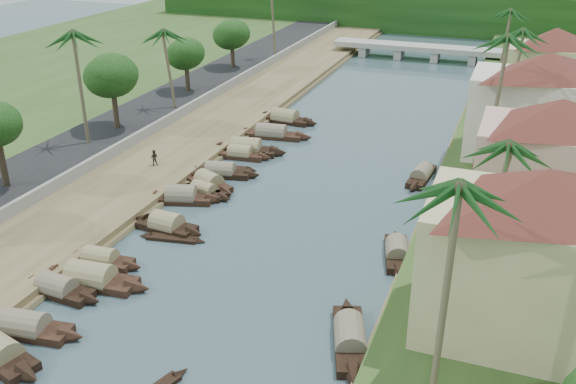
% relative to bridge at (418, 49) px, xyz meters
% --- Properties ---
extents(ground, '(220.00, 220.00, 0.00)m').
position_rel_bridge_xyz_m(ground, '(-0.00, -72.00, -1.72)').
color(ground, '#3A4F57').
rests_on(ground, ground).
extents(left_bank, '(10.00, 180.00, 0.80)m').
position_rel_bridge_xyz_m(left_bank, '(-16.00, -52.00, -1.32)').
color(left_bank, brown).
rests_on(left_bank, ground).
extents(right_bank, '(16.00, 180.00, 1.20)m').
position_rel_bridge_xyz_m(right_bank, '(19.00, -52.00, -1.12)').
color(right_bank, '#2C471C').
rests_on(right_bank, ground).
extents(road, '(8.00, 180.00, 1.40)m').
position_rel_bridge_xyz_m(road, '(-24.50, -52.00, -1.02)').
color(road, black).
rests_on(road, ground).
extents(retaining_wall, '(0.40, 180.00, 1.10)m').
position_rel_bridge_xyz_m(retaining_wall, '(-20.20, -52.00, -0.37)').
color(retaining_wall, gray).
rests_on(retaining_wall, left_bank).
extents(treeline, '(120.00, 14.00, 8.00)m').
position_rel_bridge_xyz_m(treeline, '(-0.00, 28.00, 2.28)').
color(treeline, black).
rests_on(treeline, ground).
extents(bridge, '(28.00, 4.00, 2.40)m').
position_rel_bridge_xyz_m(bridge, '(0.00, 0.00, 0.00)').
color(bridge, '#99988F').
rests_on(bridge, ground).
extents(building_near, '(14.85, 14.85, 10.20)m').
position_rel_bridge_xyz_m(building_near, '(18.99, -74.00, 4.66)').
color(building_near, '#C8BE86').
rests_on(building_near, right_bank).
extents(building_mid, '(14.11, 14.11, 9.70)m').
position_rel_bridge_xyz_m(building_mid, '(19.99, -58.00, 4.41)').
color(building_mid, tan).
rests_on(building_mid, right_bank).
extents(building_far, '(15.59, 15.59, 10.20)m').
position_rel_bridge_xyz_m(building_far, '(18.99, -44.00, 4.66)').
color(building_far, '#EDE6CE').
rests_on(building_far, right_bank).
extents(building_distant, '(12.62, 12.62, 9.20)m').
position_rel_bridge_xyz_m(building_distant, '(19.99, -24.00, 4.16)').
color(building_distant, '#C8BE86').
rests_on(building_distant, right_bank).
extents(sampan_0, '(8.24, 2.65, 2.14)m').
position_rel_bridge_xyz_m(sampan_0, '(-9.23, -82.98, -1.31)').
color(sampan_0, black).
rests_on(sampan_0, ground).
extents(sampan_2, '(9.27, 2.54, 2.39)m').
position_rel_bridge_xyz_m(sampan_2, '(-8.83, -76.93, -1.30)').
color(sampan_2, black).
rests_on(sampan_2, ground).
extents(sampan_3, '(7.37, 2.01, 2.00)m').
position_rel_bridge_xyz_m(sampan_3, '(-10.18, -78.78, -1.31)').
color(sampan_3, black).
rests_on(sampan_3, ground).
extents(sampan_4, '(6.81, 1.97, 1.95)m').
position_rel_bridge_xyz_m(sampan_4, '(-9.71, -74.58, -1.31)').
color(sampan_4, black).
rests_on(sampan_4, ground).
extents(sampan_5, '(7.08, 2.44, 2.22)m').
position_rel_bridge_xyz_m(sampan_5, '(-8.00, -68.15, -1.31)').
color(sampan_5, black).
rests_on(sampan_5, ground).
extents(sampan_6, '(7.66, 3.73, 2.23)m').
position_rel_bridge_xyz_m(sampan_6, '(-9.52, -63.01, -1.31)').
color(sampan_6, black).
rests_on(sampan_6, ground).
extents(sampan_7, '(6.33, 2.55, 1.73)m').
position_rel_bridge_xyz_m(sampan_7, '(-8.31, -61.15, -1.32)').
color(sampan_7, black).
rests_on(sampan_7, ground).
extents(sampan_8, '(6.94, 4.50, 2.15)m').
position_rel_bridge_xyz_m(sampan_8, '(-8.68, -59.38, -1.31)').
color(sampan_8, black).
rests_on(sampan_8, ground).
extents(sampan_9, '(8.13, 3.07, 2.04)m').
position_rel_bridge_xyz_m(sampan_9, '(-8.86, -56.62, -1.31)').
color(sampan_9, black).
rests_on(sampan_9, ground).
extents(sampan_10, '(7.02, 2.10, 1.95)m').
position_rel_bridge_xyz_m(sampan_10, '(-9.04, -51.61, -1.31)').
color(sampan_10, black).
rests_on(sampan_10, ground).
extents(sampan_11, '(9.15, 3.35, 2.53)m').
position_rel_bridge_xyz_m(sampan_11, '(-9.04, -50.15, -1.30)').
color(sampan_11, black).
rests_on(sampan_11, ground).
extents(sampan_12, '(9.74, 2.86, 2.27)m').
position_rel_bridge_xyz_m(sampan_12, '(-8.38, -44.64, -1.31)').
color(sampan_12, black).
rests_on(sampan_12, ground).
extents(sampan_13, '(8.77, 2.59, 2.35)m').
position_rel_bridge_xyz_m(sampan_13, '(-8.87, -38.97, -1.30)').
color(sampan_13, black).
rests_on(sampan_13, ground).
extents(sampan_14, '(4.36, 8.90, 2.15)m').
position_rel_bridge_xyz_m(sampan_14, '(9.58, -77.13, -1.31)').
color(sampan_14, black).
rests_on(sampan_14, ground).
extents(sampan_15, '(3.23, 7.41, 1.98)m').
position_rel_bridge_xyz_m(sampan_15, '(10.13, -66.04, -1.31)').
color(sampan_15, black).
rests_on(sampan_15, ground).
extents(sampan_16, '(2.11, 7.88, 1.94)m').
position_rel_bridge_xyz_m(sampan_16, '(9.33, -50.68, -1.31)').
color(sampan_16, black).
rests_on(sampan_16, ground).
extents(canoe_1, '(5.55, 1.75, 0.89)m').
position_rel_bridge_xyz_m(canoe_1, '(-6.78, -69.46, -1.62)').
color(canoe_1, black).
rests_on(canoe_1, ground).
extents(canoe_2, '(5.90, 1.36, 0.85)m').
position_rel_bridge_xyz_m(canoe_2, '(-8.89, -54.66, -1.62)').
color(canoe_2, black).
rests_on(canoe_2, ground).
extents(palm_0, '(3.20, 3.20, 13.26)m').
position_rel_bridge_xyz_m(palm_0, '(15.00, -81.39, 10.88)').
color(palm_0, brown).
rests_on(palm_0, ground).
extents(palm_1, '(3.20, 3.20, 10.45)m').
position_rel_bridge_xyz_m(palm_1, '(16.00, -67.21, 8.20)').
color(palm_1, brown).
rests_on(palm_1, ground).
extents(palm_2, '(3.20, 3.20, 13.95)m').
position_rel_bridge_xyz_m(palm_2, '(15.00, -49.71, 11.54)').
color(palm_2, brown).
rests_on(palm_2, ground).
extents(palm_3, '(3.20, 3.20, 11.95)m').
position_rel_bridge_xyz_m(palm_3, '(16.00, -34.43, 9.62)').
color(palm_3, brown).
rests_on(palm_3, ground).
extents(palm_5, '(3.20, 3.20, 12.71)m').
position_rel_bridge_xyz_m(palm_5, '(-24.00, -56.32, 10.55)').
color(palm_5, brown).
rests_on(palm_5, ground).
extents(palm_6, '(3.20, 3.20, 10.55)m').
position_rel_bridge_xyz_m(palm_6, '(-22.00, -42.24, 8.48)').
color(palm_6, brown).
rests_on(palm_6, ground).
extents(palm_7, '(3.20, 3.20, 11.64)m').
position_rel_bridge_xyz_m(palm_7, '(14.00, -18.42, 9.32)').
color(palm_7, brown).
rests_on(palm_7, ground).
extents(tree_3, '(5.46, 5.46, 7.99)m').
position_rel_bridge_xyz_m(tree_3, '(-24.00, -51.09, 5.34)').
color(tree_3, '#443727').
rests_on(tree_3, ground).
extents(tree_4, '(4.65, 4.65, 6.71)m').
position_rel_bridge_xyz_m(tree_4, '(-24.00, -34.95, 4.39)').
color(tree_4, '#443727').
rests_on(tree_4, ground).
extents(tree_5, '(5.05, 5.05, 6.90)m').
position_rel_bridge_xyz_m(tree_5, '(-24.00, -20.95, 4.42)').
color(tree_5, '#443727').
rests_on(tree_5, ground).
extents(person_far, '(0.90, 0.80, 1.54)m').
position_rel_bridge_xyz_m(person_far, '(-15.18, -58.02, -0.15)').
color(person_far, '#2E2D20').
rests_on(person_far, left_bank).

